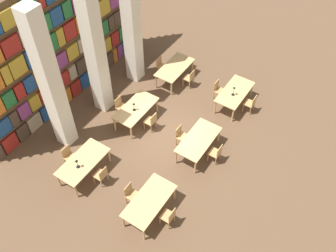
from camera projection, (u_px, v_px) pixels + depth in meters
ground_plane at (165, 136)px, 15.23m from camera, size 40.00×40.00×0.00m
bookshelf_bank at (67, 44)px, 14.94m from camera, size 9.34×0.35×5.50m
pillar_left at (51, 84)px, 12.85m from camera, size 0.60×0.60×6.00m
pillar_center at (95, 50)px, 14.13m from camera, size 0.60×0.60×6.00m
pillar_right at (131, 21)px, 15.40m from camera, size 0.60×0.60×6.00m
reading_table_0 at (149, 202)px, 12.43m from camera, size 2.00×0.99×0.78m
chair_0 at (169, 216)px, 12.32m from camera, size 0.42×0.40×0.88m
chair_1 at (131, 194)px, 12.88m from camera, size 0.42×0.40×0.88m
reading_table_1 at (198, 140)px, 14.17m from camera, size 2.00×0.99×0.78m
chair_2 at (216, 153)px, 14.06m from camera, size 0.42×0.40×0.88m
chair_3 at (181, 135)px, 14.62m from camera, size 0.42×0.40×0.88m
reading_table_2 at (235, 93)px, 15.90m from camera, size 2.00×0.99×0.78m
chair_4 at (251, 103)px, 15.80m from camera, size 0.42×0.40×0.88m
chair_5 at (218, 89)px, 16.36m from camera, size 0.42×0.40×0.88m
desk_lamp_0 at (234, 89)px, 15.48m from camera, size 0.14×0.14×0.45m
reading_table_3 at (83, 163)px, 13.49m from camera, size 2.00×0.99×0.78m
chair_6 at (101, 175)px, 13.40m from camera, size 0.42×0.40×0.88m
chair_7 at (69, 156)px, 13.96m from camera, size 0.42×0.40×0.88m
desk_lamp_1 at (77, 162)px, 13.06m from camera, size 0.14×0.14×0.41m
reading_table_4 at (136, 109)px, 15.27m from camera, size 2.00×0.99×0.78m
chair_8 at (151, 121)px, 15.13m from camera, size 0.42×0.40×0.88m
chair_9 at (121, 106)px, 15.69m from camera, size 0.42×0.40×0.88m
desk_lamp_2 at (134, 105)px, 14.92m from camera, size 0.14×0.14×0.40m
reading_table_5 at (175, 68)px, 16.97m from camera, size 2.00×0.99×0.78m
chair_10 at (190, 78)px, 16.87m from camera, size 0.42×0.40×0.88m
chair_11 at (161, 66)px, 17.43m from camera, size 0.42×0.40×0.88m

